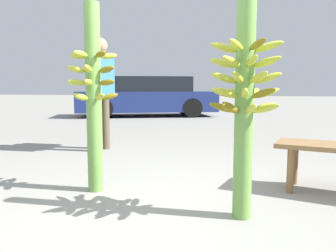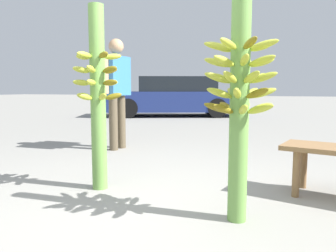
{
  "view_description": "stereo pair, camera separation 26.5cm",
  "coord_description": "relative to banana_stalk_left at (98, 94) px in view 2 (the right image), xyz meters",
  "views": [
    {
      "loc": [
        0.73,
        -2.07,
        0.9
      ],
      "look_at": [
        0.04,
        0.49,
        0.6
      ],
      "focal_mm": 35.0,
      "sensor_mm": 36.0,
      "label": 1
    },
    {
      "loc": [
        0.98,
        -1.98,
        0.9
      ],
      "look_at": [
        0.04,
        0.49,
        0.6
      ],
      "focal_mm": 35.0,
      "sensor_mm": 36.0,
      "label": 2
    }
  ],
  "objects": [
    {
      "name": "ground_plane",
      "position": [
        0.63,
        -0.51,
        -0.86
      ],
      "size": [
        80.0,
        80.0,
        0.0
      ],
      "primitive_type": "plane",
      "color": "gray"
    },
    {
      "name": "banana_stalk_left",
      "position": [
        0.0,
        0.0,
        0.0
      ],
      "size": [
        0.43,
        0.43,
        1.63
      ],
      "color": "#6B9E47",
      "rests_on": "ground_plane"
    },
    {
      "name": "banana_stalk_center",
      "position": [
        1.28,
        -0.29,
        0.02
      ],
      "size": [
        0.49,
        0.49,
        1.66
      ],
      "color": "#6B9E47",
      "rests_on": "ground_plane"
    },
    {
      "name": "vendor_person",
      "position": [
        -0.83,
        1.79,
        0.11
      ],
      "size": [
        0.25,
        0.68,
        1.63
      ],
      "rotation": [
        0.0,
        0.0,
        -1.67
      ],
      "color": "brown",
      "rests_on": "ground_plane"
    },
    {
      "name": "parked_car",
      "position": [
        -2.09,
        7.73,
        -0.23
      ],
      "size": [
        4.75,
        3.25,
        1.29
      ],
      "rotation": [
        0.0,
        0.0,
        1.97
      ],
      "color": "navy",
      "rests_on": "ground_plane"
    }
  ]
}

